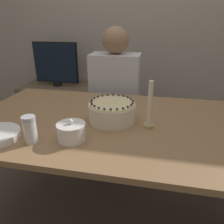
% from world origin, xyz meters
% --- Properties ---
extents(ground_plane, '(12.00, 12.00, 0.00)m').
position_xyz_m(ground_plane, '(0.00, 0.00, 0.00)').
color(ground_plane, '#4C4238').
extents(wall_behind, '(8.00, 0.05, 2.60)m').
position_xyz_m(wall_behind, '(0.00, 1.40, 1.30)').
color(wall_behind, '#ADA393').
rests_on(wall_behind, ground_plane).
extents(dining_table, '(1.61, 0.93, 0.73)m').
position_xyz_m(dining_table, '(0.00, 0.00, 0.63)').
color(dining_table, '#936D47').
rests_on(dining_table, ground_plane).
extents(cake, '(0.26, 0.26, 0.12)m').
position_xyz_m(cake, '(0.01, 0.00, 0.78)').
color(cake, '#EFE5CC').
rests_on(cake, dining_table).
extents(sugar_bowl, '(0.13, 0.13, 0.11)m').
position_xyz_m(sugar_bowl, '(-0.13, -0.25, 0.77)').
color(sugar_bowl, white).
rests_on(sugar_bowl, dining_table).
extents(sugar_shaker, '(0.06, 0.06, 0.13)m').
position_xyz_m(sugar_shaker, '(-0.31, -0.30, 0.80)').
color(sugar_shaker, white).
rests_on(sugar_shaker, dining_table).
extents(candle, '(0.05, 0.05, 0.25)m').
position_xyz_m(candle, '(0.21, -0.05, 0.83)').
color(candle, tan).
rests_on(candle, dining_table).
extents(person_man_blue_shirt, '(0.40, 0.34, 1.21)m').
position_xyz_m(person_man_blue_shirt, '(-0.10, 0.66, 0.53)').
color(person_man_blue_shirt, '#2D2D38').
rests_on(person_man_blue_shirt, ground_plane).
extents(side_cabinet, '(0.80, 0.46, 0.56)m').
position_xyz_m(side_cabinet, '(-0.85, 1.13, 0.28)').
color(side_cabinet, brown).
rests_on(side_cabinet, ground_plane).
extents(tv_monitor, '(0.50, 0.10, 0.47)m').
position_xyz_m(tv_monitor, '(-0.85, 1.13, 0.81)').
color(tv_monitor, black).
rests_on(tv_monitor, side_cabinet).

